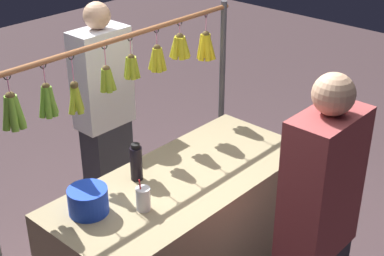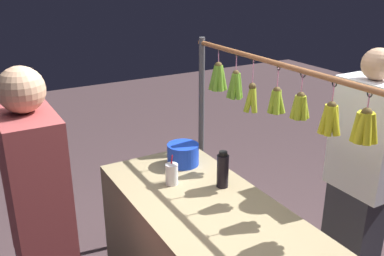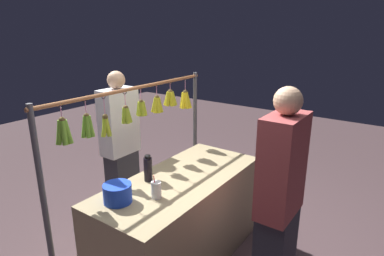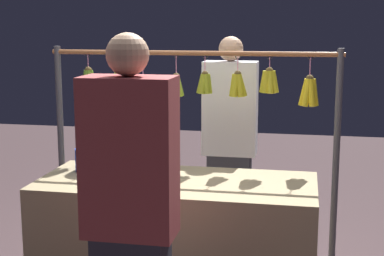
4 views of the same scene
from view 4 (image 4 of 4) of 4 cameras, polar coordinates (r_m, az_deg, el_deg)
The scene contains 7 objects.
market_counter at distance 3.66m, azimuth -1.49°, elevation -11.46°, with size 1.67×0.73×0.84m, color tan.
display_rack at distance 3.93m, azimuth 0.34°, elevation 1.96°, with size 1.98×0.14×1.61m.
water_bottle at distance 3.73m, azimuth -3.74°, elevation -2.58°, with size 0.07×0.07×0.23m.
blue_bucket at distance 3.80m, azimuth -9.74°, elevation -3.03°, with size 0.21×0.21×0.14m, color blue.
drink_cup at distance 3.56m, azimuth -7.63°, elevation -4.01°, with size 0.08×0.08×0.19m.
vendor_person at distance 4.41m, azimuth 3.71°, elevation -2.13°, with size 0.40×0.22×1.68m.
customer_person at distance 2.70m, azimuth -5.99°, elevation -9.67°, with size 0.41×0.22×1.74m.
Camera 4 is at (-0.74, 3.32, 1.78)m, focal length 54.57 mm.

